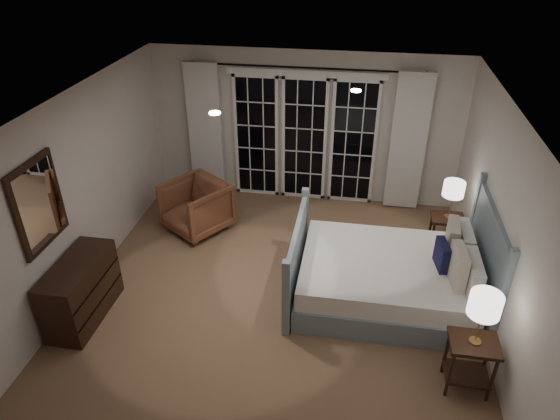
% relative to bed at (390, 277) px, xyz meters
% --- Properties ---
extents(floor, '(5.00, 5.00, 0.00)m').
position_rel_bed_xyz_m(floor, '(-1.41, 0.02, -0.34)').
color(floor, brown).
rests_on(floor, ground).
extents(ceiling, '(5.00, 5.00, 0.00)m').
position_rel_bed_xyz_m(ceiling, '(-1.41, 0.02, 2.16)').
color(ceiling, white).
rests_on(ceiling, wall_back).
extents(wall_left, '(0.02, 5.00, 2.50)m').
position_rel_bed_xyz_m(wall_left, '(-3.91, 0.02, 0.91)').
color(wall_left, silver).
rests_on(wall_left, floor).
extents(wall_right, '(0.02, 5.00, 2.50)m').
position_rel_bed_xyz_m(wall_right, '(1.09, 0.02, 0.91)').
color(wall_right, silver).
rests_on(wall_right, floor).
extents(wall_back, '(5.00, 0.02, 2.50)m').
position_rel_bed_xyz_m(wall_back, '(-1.41, 2.52, 0.91)').
color(wall_back, silver).
rests_on(wall_back, floor).
extents(wall_front, '(5.00, 0.02, 2.50)m').
position_rel_bed_xyz_m(wall_front, '(-1.41, -2.48, 0.91)').
color(wall_front, silver).
rests_on(wall_front, floor).
extents(french_doors, '(2.50, 0.04, 2.20)m').
position_rel_bed_xyz_m(french_doors, '(-1.41, 2.48, 0.75)').
color(french_doors, black).
rests_on(french_doors, wall_back).
extents(curtain_rod, '(3.50, 0.03, 0.03)m').
position_rel_bed_xyz_m(curtain_rod, '(-1.41, 2.42, 1.91)').
color(curtain_rod, black).
rests_on(curtain_rod, wall_back).
extents(curtain_left, '(0.55, 0.10, 2.25)m').
position_rel_bed_xyz_m(curtain_left, '(-3.06, 2.40, 0.81)').
color(curtain_left, silver).
rests_on(curtain_left, curtain_rod).
extents(curtain_right, '(0.55, 0.10, 2.25)m').
position_rel_bed_xyz_m(curtain_right, '(0.24, 2.40, 0.81)').
color(curtain_right, silver).
rests_on(curtain_right, curtain_rod).
extents(downlight_a, '(0.12, 0.12, 0.01)m').
position_rel_bed_xyz_m(downlight_a, '(-0.61, 0.62, 2.15)').
color(downlight_a, white).
rests_on(downlight_a, ceiling).
extents(downlight_b, '(0.12, 0.12, 0.01)m').
position_rel_bed_xyz_m(downlight_b, '(-2.01, -0.38, 2.15)').
color(downlight_b, white).
rests_on(downlight_b, ceiling).
extents(bed, '(2.31, 1.66, 1.35)m').
position_rel_bed_xyz_m(bed, '(0.00, 0.00, 0.00)').
color(bed, gray).
rests_on(bed, floor).
extents(nightstand_left, '(0.48, 0.39, 0.63)m').
position_rel_bed_xyz_m(nightstand_left, '(0.76, -1.28, 0.07)').
color(nightstand_left, '#321910').
rests_on(nightstand_left, floor).
extents(nightstand_right, '(0.45, 0.36, 0.59)m').
position_rel_bed_xyz_m(nightstand_right, '(0.80, 1.17, 0.05)').
color(nightstand_right, '#321910').
rests_on(nightstand_right, floor).
extents(lamp_left, '(0.31, 0.31, 0.59)m').
position_rel_bed_xyz_m(lamp_left, '(0.76, -1.28, 0.76)').
color(lamp_left, tan).
rests_on(lamp_left, nightstand_left).
extents(lamp_right, '(0.29, 0.29, 0.56)m').
position_rel_bed_xyz_m(lamp_right, '(0.80, 1.17, 0.69)').
color(lamp_right, tan).
rests_on(lamp_right, nightstand_right).
extents(armchair, '(1.19, 1.19, 0.79)m').
position_rel_bed_xyz_m(armchair, '(-2.90, 1.17, 0.06)').
color(armchair, brown).
rests_on(armchair, floor).
extents(dresser, '(0.47, 1.10, 0.78)m').
position_rel_bed_xyz_m(dresser, '(-3.64, -0.94, 0.05)').
color(dresser, '#321910').
rests_on(dresser, floor).
extents(mirror, '(0.05, 0.85, 1.00)m').
position_rel_bed_xyz_m(mirror, '(-3.88, -0.94, 1.21)').
color(mirror, '#321910').
rests_on(mirror, wall_left).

